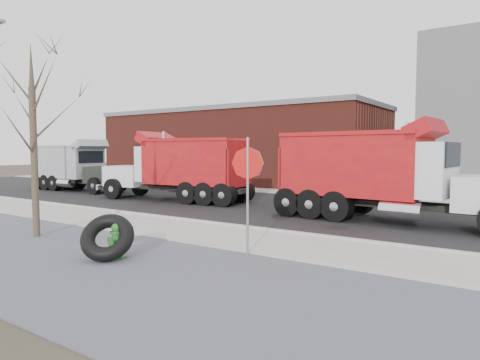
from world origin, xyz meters
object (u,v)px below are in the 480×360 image
Objects in this scene: stop_sign at (248,175)px; fire_hydrant at (117,242)px; truck_tire at (107,237)px; dump_truck_red_a at (383,172)px; dump_truck_red_b at (180,166)px; dump_truck_grey at (76,165)px.

fire_hydrant is at bearing -137.41° from stop_sign.
truck_tire is 0.18× the size of dump_truck_red_a.
fire_hydrant is 0.25m from truck_tire.
truck_tire is (-0.05, -0.21, 0.13)m from fire_hydrant.
dump_truck_grey is (-8.37, 0.40, -0.13)m from dump_truck_red_b.
fire_hydrant is 16.96m from dump_truck_grey.
truck_tire is 17.02m from dump_truck_grey.
truck_tire is at bearing -108.51° from dump_truck_red_a.
dump_truck_grey reaches higher than truck_tire.
truck_tire is 10.66m from dump_truck_red_b.
truck_tire is at bearing 117.47° from dump_truck_red_b.
dump_truck_red_a is 17.73m from dump_truck_grey.
dump_truck_red_b is 8.38m from dump_truck_grey.
fire_hydrant is 0.54× the size of truck_tire.
stop_sign is (2.20, 1.78, 1.43)m from fire_hydrant.
stop_sign is at bearing -24.46° from dump_truck_grey.
truck_tire is 0.20× the size of dump_truck_red_b.
dump_truck_grey is at bearing 160.12° from stop_sign.
stop_sign is 0.32× the size of dump_truck_red_a.
dump_truck_grey is at bearing 147.31° from truck_tire.
dump_truck_grey is (-14.35, 8.97, 1.11)m from fire_hydrant.
dump_truck_red_a is at bearing 67.47° from truck_tire.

